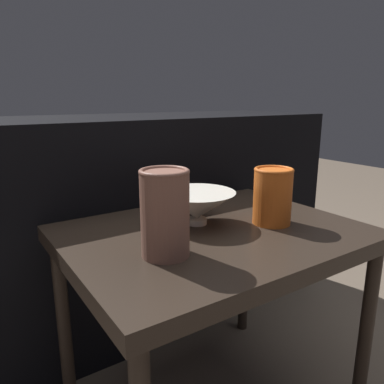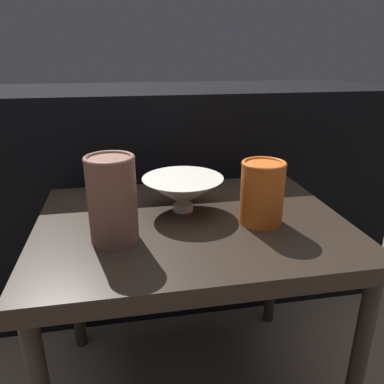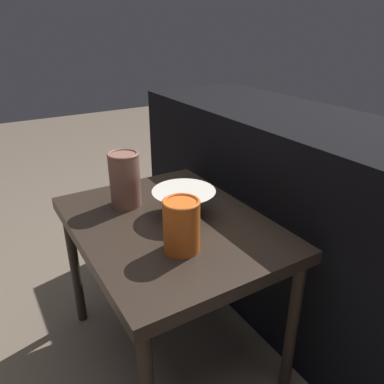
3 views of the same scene
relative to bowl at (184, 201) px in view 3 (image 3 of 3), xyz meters
The scene contains 6 objects.
ground_plane 0.59m from the bowl, 79.76° to the right, with size 8.00×8.00×0.00m, color #6B5B4C.
table 0.12m from the bowl, 79.76° to the right, with size 0.73×0.55×0.54m.
couch_backdrop 0.54m from the bowl, 88.80° to the left, with size 1.61×0.50×0.80m.
bowl is the anchor object (origin of this frame).
vase_textured_left 0.22m from the bowl, 142.75° to the right, with size 0.10×0.10×0.18m.
vase_colorful_right 0.20m from the bowl, 31.84° to the right, with size 0.10×0.10×0.15m.
Camera 3 is at (0.91, -0.47, 1.11)m, focal length 35.00 mm.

